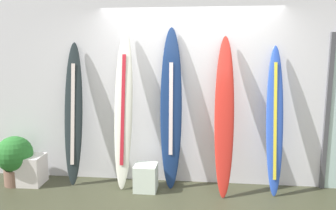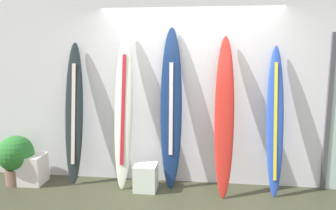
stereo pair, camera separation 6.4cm
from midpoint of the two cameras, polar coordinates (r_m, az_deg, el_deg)
wall_back at (r=4.77m, az=3.40°, el=3.20°), size 7.20×0.20×2.80m
surfboard_charcoal at (r=4.91m, az=-16.35°, el=-1.69°), size 0.27×0.34×2.03m
surfboard_ivory at (r=4.63m, az=-8.09°, el=-0.81°), size 0.28×0.43×2.20m
surfboard_navy at (r=4.57m, az=0.13°, el=-0.84°), size 0.32×0.33×2.23m
surfboard_crimson at (r=4.43m, az=9.28°, el=-1.86°), size 0.26×0.53×2.11m
surfboard_cobalt at (r=4.59m, az=17.56°, el=-2.62°), size 0.23×0.40×1.98m
display_block_left at (r=5.26m, az=-22.89°, el=-10.26°), size 0.36×0.36×0.42m
display_block_center at (r=4.68m, az=-4.26°, el=-12.36°), size 0.31×0.31×0.36m
potted_plant at (r=5.28m, az=-25.26°, el=-8.18°), size 0.51×0.51×0.71m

